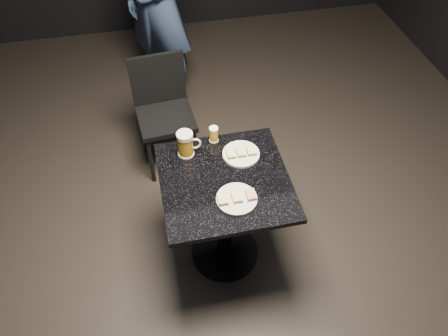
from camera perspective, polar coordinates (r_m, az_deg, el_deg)
The scene contains 10 objects.
floor at distance 2.97m, azimuth 0.08°, elevation -10.99°, with size 6.00×6.00×0.00m, color black.
plate_large at distance 2.27m, azimuth 1.66°, elevation -4.07°, with size 0.22×0.22×0.01m, color silver.
plate_small at distance 2.49m, azimuth 2.24°, elevation 1.83°, with size 0.21×0.21×0.01m, color white.
patron at distance 3.69m, azimuth -8.59°, elevation 20.60°, with size 0.65×0.43×1.78m, color navy.
table at distance 2.55m, azimuth 0.09°, elevation -5.05°, with size 0.70×0.70×0.75m.
beer_mug at distance 2.45m, azimuth -5.00°, elevation 3.15°, with size 0.14×0.09×0.16m.
beer_tumbler at distance 2.54m, azimuth -1.34°, elevation 4.42°, with size 0.06×0.06×0.10m.
chair at distance 3.22m, azimuth -7.95°, elevation 7.88°, with size 0.42×0.42×0.87m.
canapes_on_plate_large at distance 2.26m, azimuth 1.67°, elevation -3.81°, with size 0.20×0.07×0.02m.
canapes_on_plate_small at distance 2.47m, azimuth 2.25°, elevation 2.10°, with size 0.17×0.07×0.02m.
Camera 1 is at (-0.32, -1.51, 2.54)m, focal length 35.00 mm.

